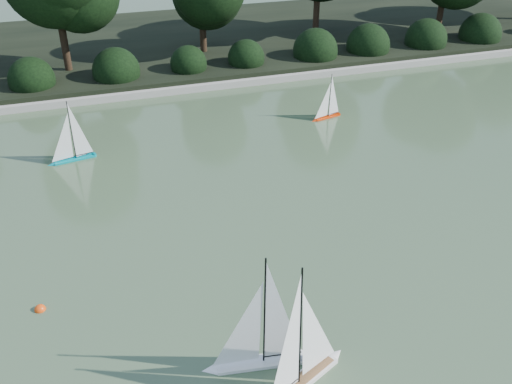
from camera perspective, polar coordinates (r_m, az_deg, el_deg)
ground at (r=8.27m, az=7.03°, el=-11.69°), size 80.00×80.00×0.00m
pond_coping at (r=15.68m, az=-6.72°, el=10.30°), size 40.00×0.35×0.18m
far_bank at (r=19.41m, az=-9.33°, el=14.36°), size 40.00×8.00×0.30m
shrub_hedge at (r=16.40m, az=-7.48°, el=12.52°), size 29.10×1.10×1.10m
sailboat_white_a at (r=7.30m, az=-0.46°, el=-15.38°), size 1.35×0.40×1.83m
sailboat_white_b at (r=7.18m, az=5.27°, el=-16.49°), size 1.32×0.77×1.89m
sailboat_orange at (r=13.95m, az=6.96°, el=8.03°), size 0.86×0.33×1.17m
sailboat_teal at (r=12.45m, az=-18.19°, el=3.89°), size 1.03×0.34×1.40m
race_buoy at (r=8.77m, az=-20.77°, el=-10.94°), size 0.16×0.16×0.16m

